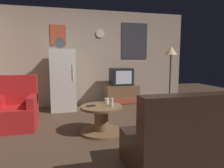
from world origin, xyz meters
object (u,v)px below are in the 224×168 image
object	(u,v)px
fridge	(63,80)
armchair	(17,110)
standing_lamp	(171,55)
mug_ceramic_white	(107,101)
couch	(201,142)
crt_tv	(121,77)
wine_glass	(112,102)
remote_control	(91,106)
book_stack	(147,104)
coffee_table	(101,119)
tv_stand	(121,96)

from	to	relation	value
fridge	armchair	world-z (taller)	fridge
standing_lamp	armchair	bearing A→B (deg)	-167.68
mug_ceramic_white	couch	size ratio (longest dim) A/B	0.05
couch	crt_tv	bearing A→B (deg)	91.13
wine_glass	remote_control	bearing A→B (deg)	163.93
book_stack	wine_glass	bearing A→B (deg)	-129.75
standing_lamp	wine_glass	xyz separation A→B (m)	(-1.92, -1.47, -0.82)
armchair	crt_tv	bearing A→B (deg)	25.70
couch	coffee_table	bearing A→B (deg)	123.47
tv_stand	remote_control	xyz separation A→B (m)	(-1.04, -1.71, 0.19)
crt_tv	wine_glass	world-z (taller)	crt_tv
crt_tv	standing_lamp	size ratio (longest dim) A/B	0.34
tv_stand	mug_ceramic_white	xyz separation A→B (m)	(-0.72, -1.53, 0.22)
tv_stand	crt_tv	world-z (taller)	crt_tv
standing_lamp	couch	world-z (taller)	standing_lamp
tv_stand	armchair	xyz separation A→B (m)	(-2.32, -1.11, 0.05)
wine_glass	coffee_table	bearing A→B (deg)	151.03
coffee_table	mug_ceramic_white	xyz separation A→B (m)	(0.14, 0.19, 0.28)
standing_lamp	couch	xyz separation A→B (m)	(-1.17, -2.76, -1.05)
tv_stand	couch	distance (m)	3.10
crt_tv	armchair	bearing A→B (deg)	-154.30
fridge	wine_glass	bearing A→B (deg)	-67.02
standing_lamp	coffee_table	bearing A→B (deg)	-146.50
fridge	couch	world-z (taller)	fridge
fridge	standing_lamp	bearing A→B (deg)	-7.99
coffee_table	remote_control	size ratio (longest dim) A/B	4.80
fridge	book_stack	distance (m)	2.25
armchair	mug_ceramic_white	bearing A→B (deg)	-14.64
tv_stand	remote_control	distance (m)	2.01
coffee_table	armchair	size ratio (longest dim) A/B	0.75
tv_stand	mug_ceramic_white	bearing A→B (deg)	-115.25
standing_lamp	couch	distance (m)	3.17
coffee_table	standing_lamp	bearing A→B (deg)	33.50
crt_tv	coffee_table	size ratio (longest dim) A/B	0.75
standing_lamp	mug_ceramic_white	distance (m)	2.43
coffee_table	book_stack	xyz separation A→B (m)	(1.51, 1.54, -0.16)
standing_lamp	book_stack	world-z (taller)	standing_lamp
fridge	remote_control	xyz separation A→B (m)	(0.45, -1.75, -0.28)
wine_glass	couch	size ratio (longest dim) A/B	0.09
standing_lamp	couch	size ratio (longest dim) A/B	0.94
wine_glass	tv_stand	bearing A→B (deg)	68.82
tv_stand	crt_tv	distance (m)	0.51
tv_stand	mug_ceramic_white	distance (m)	1.71
armchair	book_stack	bearing A→B (deg)	17.43
wine_glass	remote_control	size ratio (longest dim) A/B	1.00
fridge	wine_glass	xyz separation A→B (m)	(0.78, -1.85, -0.21)
coffee_table	book_stack	world-z (taller)	coffee_table
fridge	mug_ceramic_white	world-z (taller)	fridge
fridge	coffee_table	size ratio (longest dim) A/B	2.46
tv_stand	book_stack	distance (m)	0.71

